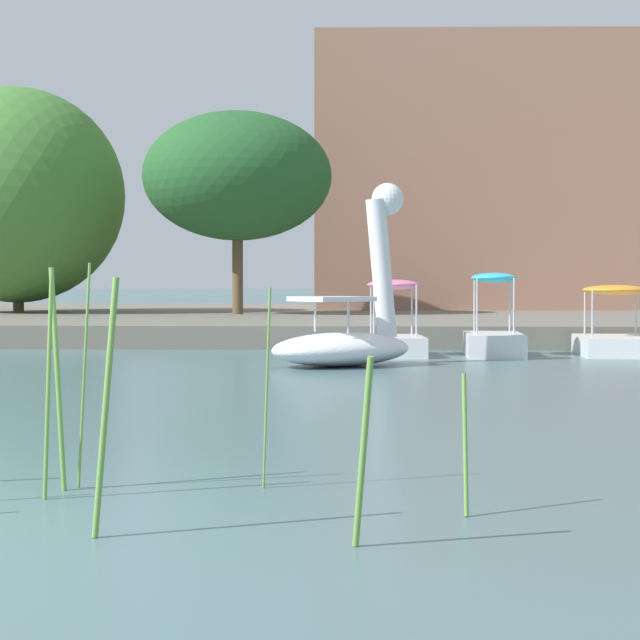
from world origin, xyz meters
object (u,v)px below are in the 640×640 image
pedal_boat_pink (393,333)px  pedal_boat_orange (614,334)px  tree_broadleaf_left (237,176)px  swan_boat (349,328)px  pedal_boat_cyan (494,334)px  tree_willow_near_path (17,196)px

pedal_boat_pink → pedal_boat_orange: bearing=5.2°
tree_broadleaf_left → swan_boat: bearing=-75.2°
swan_boat → pedal_boat_cyan: (2.79, 2.59, -0.21)m
swan_boat → pedal_boat_pink: 2.63m
swan_boat → pedal_boat_cyan: 3.81m
pedal_boat_pink → tree_broadleaf_left: 12.39m
tree_broadleaf_left → pedal_boat_orange: bearing=-50.2°
pedal_boat_cyan → tree_broadleaf_left: tree_broadleaf_left is taller
swan_boat → pedal_boat_pink: size_ratio=1.65×
pedal_boat_cyan → pedal_boat_orange: pedal_boat_cyan is taller
pedal_boat_cyan → pedal_boat_pink: bearing=-177.2°
swan_boat → pedal_boat_cyan: swan_boat is taller
pedal_boat_cyan → tree_broadleaf_left: bearing=120.4°
pedal_boat_cyan → pedal_boat_orange: (2.40, 0.30, -0.01)m
swan_boat → tree_willow_near_path: size_ratio=0.39×
pedal_boat_pink → swan_boat: bearing=-108.4°
pedal_boat_cyan → pedal_boat_orange: 2.42m
pedal_boat_pink → tree_willow_near_path: (-11.54, 12.63, 3.74)m
pedal_boat_orange → tree_broadleaf_left: 14.22m
swan_boat → pedal_boat_orange: bearing=29.1°
pedal_boat_cyan → tree_willow_near_path: (-13.50, 12.53, 3.76)m
tree_willow_near_path → pedal_boat_pink: bearing=-47.6°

